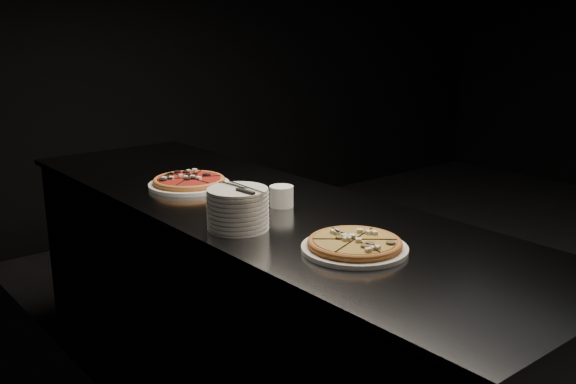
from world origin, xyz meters
TOP-DOWN VIEW (x-y plane):
  - floor at (0.00, 0.00)m, footprint 5.00×5.00m
  - wall_left at (-2.50, 0.00)m, footprint 0.02×5.00m
  - wall_back at (0.00, 2.50)m, footprint 5.00×0.02m
  - counter at (-2.13, 0.00)m, footprint 0.74×2.44m
  - pizza_mushroom at (-2.21, -0.58)m, footprint 0.34×0.34m
  - pizza_tomato at (-2.20, 0.34)m, footprint 0.37×0.37m
  - plate_stack at (-2.35, -0.20)m, footprint 0.19×0.19m
  - cutlery at (-2.34, -0.22)m, footprint 0.07×0.20m
  - ramekin at (-2.09, -0.10)m, footprint 0.08×0.08m

SIDE VIEW (x-z plane):
  - floor at x=0.00m, z-range 0.00..0.00m
  - counter at x=-2.13m, z-range 0.00..0.92m
  - pizza_mushroom at x=-2.21m, z-range 0.92..0.96m
  - pizza_tomato at x=-2.20m, z-range 0.92..0.96m
  - ramekin at x=-2.09m, z-range 0.92..0.99m
  - plate_stack at x=-2.35m, z-range 0.92..1.05m
  - cutlery at x=-2.34m, z-range 1.05..1.05m
  - wall_left at x=-2.50m, z-range 0.00..2.80m
  - wall_back at x=0.00m, z-range 0.00..2.80m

